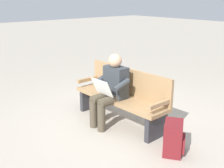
# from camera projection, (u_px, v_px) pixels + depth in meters

# --- Properties ---
(ground_plane) EXTENTS (40.00, 40.00, 0.00)m
(ground_plane) POSITION_uv_depth(u_px,v_px,m) (119.00, 122.00, 4.86)
(ground_plane) COLOR #A89E8E
(bench_near) EXTENTS (1.81, 0.53, 0.90)m
(bench_near) POSITION_uv_depth(u_px,v_px,m) (123.00, 95.00, 4.76)
(bench_near) COLOR #9E7A51
(bench_near) RESTS_ON ground
(person_seated) EXTENTS (0.58, 0.58, 1.18)m
(person_seated) POSITION_uv_depth(u_px,v_px,m) (111.00, 88.00, 4.59)
(person_seated) COLOR #33383D
(person_seated) RESTS_ON ground
(backpack) EXTENTS (0.40, 0.43, 0.45)m
(backpack) POSITION_uv_depth(u_px,v_px,m) (174.00, 138.00, 3.83)
(backpack) COLOR maroon
(backpack) RESTS_ON ground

